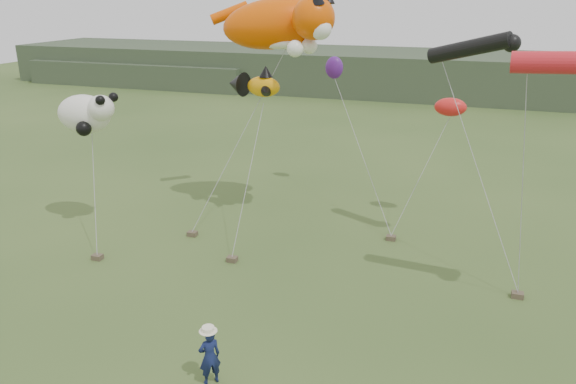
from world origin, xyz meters
name	(u,v)px	position (x,y,z in m)	size (l,w,h in m)	color
ground	(267,343)	(0.00, 0.00, 0.00)	(120.00, 120.00, 0.00)	#385123
headland	(394,73)	(-3.11, 44.69, 1.92)	(90.00, 13.00, 4.00)	#2D3D28
festival_attendant	(210,357)	(-0.78, -2.12, 0.79)	(0.58, 0.38, 1.59)	#121B47
sandbag_anchors	(280,255)	(-1.49, 5.39, 0.10)	(15.41, 5.64, 0.19)	brown
cat_kite	(284,23)	(-2.72, 9.47, 8.41)	(5.96, 3.43, 2.64)	#E74E00
fish_kite	(253,85)	(-3.85, 8.83, 5.97)	(2.75, 1.82, 1.36)	orange
tube_kites	(533,55)	(6.49, 5.88, 7.81)	(6.24, 5.84, 1.30)	black
panda_kite	(87,113)	(-9.92, 5.77, 4.97)	(2.74, 1.77, 1.70)	white
misc_kites	(398,89)	(1.70, 12.06, 5.57)	(6.72, 3.31, 1.98)	red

